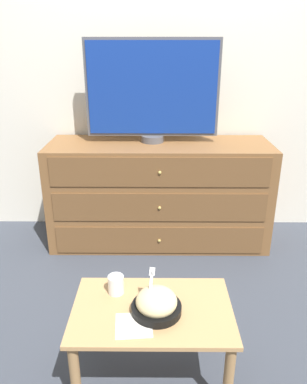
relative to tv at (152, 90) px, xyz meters
name	(u,v)px	position (x,y,z in m)	size (l,w,h in m)	color
ground_plane	(164,222)	(0.10, 0.25, -1.17)	(12.00, 12.00, 0.00)	#383D47
wall_back	(166,69)	(0.10, 0.28, 0.13)	(12.00, 0.05, 2.60)	silver
dresser	(159,193)	(0.05, -0.05, -0.78)	(1.66, 0.56, 0.80)	brown
tv	(152,90)	(0.00, 0.00, 0.00)	(0.96, 0.17, 0.73)	#515156
coffee_table	(152,321)	(0.01, -1.40, -0.85)	(0.72, 0.46, 0.39)	tan
takeout_bowl	(156,304)	(0.03, -1.42, -0.74)	(0.22, 0.22, 0.19)	black
drink_cup	(116,285)	(-0.16, -1.28, -0.74)	(0.07, 0.07, 0.09)	#9E6638
napkin	(134,325)	(-0.06, -1.51, -0.78)	(0.17, 0.17, 0.00)	silver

